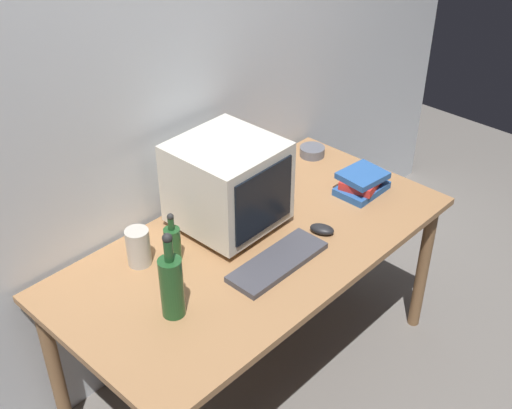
{
  "coord_description": "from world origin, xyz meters",
  "views": [
    {
      "loc": [
        -1.5,
        -1.42,
        2.3
      ],
      "look_at": [
        0.0,
        0.0,
        0.92
      ],
      "focal_mm": 46.06,
      "sensor_mm": 36.0,
      "label": 1
    }
  ],
  "objects_px": {
    "keyboard": "(278,262)",
    "book_stack": "(362,182)",
    "computer_mouse": "(322,229)",
    "bottle_short": "(173,243)",
    "crt_monitor": "(228,184)",
    "metal_canister": "(138,247)",
    "cd_spindle": "(312,151)",
    "bottle_tall": "(172,285)"
  },
  "relations": [
    {
      "from": "crt_monitor",
      "to": "computer_mouse",
      "type": "height_order",
      "value": "crt_monitor"
    },
    {
      "from": "computer_mouse",
      "to": "bottle_tall",
      "type": "height_order",
      "value": "bottle_tall"
    },
    {
      "from": "computer_mouse",
      "to": "cd_spindle",
      "type": "distance_m",
      "value": 0.63
    },
    {
      "from": "crt_monitor",
      "to": "metal_canister",
      "type": "height_order",
      "value": "crt_monitor"
    },
    {
      "from": "metal_canister",
      "to": "bottle_tall",
      "type": "bearing_deg",
      "value": -106.84
    },
    {
      "from": "bottle_tall",
      "to": "keyboard",
      "type": "bearing_deg",
      "value": -10.69
    },
    {
      "from": "metal_canister",
      "to": "computer_mouse",
      "type": "bearing_deg",
      "value": -31.45
    },
    {
      "from": "crt_monitor",
      "to": "bottle_tall",
      "type": "distance_m",
      "value": 0.56
    },
    {
      "from": "crt_monitor",
      "to": "bottle_short",
      "type": "xyz_separation_m",
      "value": [
        -0.31,
        -0.01,
        -0.11
      ]
    },
    {
      "from": "bottle_short",
      "to": "book_stack",
      "type": "relative_size",
      "value": 0.93
    },
    {
      "from": "keyboard",
      "to": "book_stack",
      "type": "relative_size",
      "value": 1.85
    },
    {
      "from": "crt_monitor",
      "to": "bottle_tall",
      "type": "xyz_separation_m",
      "value": [
        -0.5,
        -0.24,
        -0.07
      ]
    },
    {
      "from": "book_stack",
      "to": "computer_mouse",
      "type": "bearing_deg",
      "value": -169.55
    },
    {
      "from": "keyboard",
      "to": "metal_canister",
      "type": "bearing_deg",
      "value": 132.52
    },
    {
      "from": "keyboard",
      "to": "metal_canister",
      "type": "height_order",
      "value": "metal_canister"
    },
    {
      "from": "crt_monitor",
      "to": "metal_canister",
      "type": "relative_size",
      "value": 2.64
    },
    {
      "from": "keyboard",
      "to": "computer_mouse",
      "type": "height_order",
      "value": "computer_mouse"
    },
    {
      "from": "computer_mouse",
      "to": "book_stack",
      "type": "distance_m",
      "value": 0.37
    },
    {
      "from": "keyboard",
      "to": "book_stack",
      "type": "bearing_deg",
      "value": 6.7
    },
    {
      "from": "crt_monitor",
      "to": "bottle_tall",
      "type": "height_order",
      "value": "crt_monitor"
    },
    {
      "from": "computer_mouse",
      "to": "bottle_short",
      "type": "relative_size",
      "value": 0.48
    },
    {
      "from": "keyboard",
      "to": "book_stack",
      "type": "distance_m",
      "value": 0.64
    },
    {
      "from": "book_stack",
      "to": "metal_canister",
      "type": "bearing_deg",
      "value": 162.31
    },
    {
      "from": "computer_mouse",
      "to": "book_stack",
      "type": "relative_size",
      "value": 0.44
    },
    {
      "from": "computer_mouse",
      "to": "book_stack",
      "type": "xyz_separation_m",
      "value": [
        0.36,
        0.07,
        0.03
      ]
    },
    {
      "from": "cd_spindle",
      "to": "bottle_tall",
      "type": "bearing_deg",
      "value": -163.41
    },
    {
      "from": "cd_spindle",
      "to": "metal_canister",
      "type": "relative_size",
      "value": 0.8
    },
    {
      "from": "crt_monitor",
      "to": "cd_spindle",
      "type": "distance_m",
      "value": 0.71
    },
    {
      "from": "bottle_tall",
      "to": "book_stack",
      "type": "bearing_deg",
      "value": -0.63
    },
    {
      "from": "computer_mouse",
      "to": "book_stack",
      "type": "bearing_deg",
      "value": -9.9
    },
    {
      "from": "cd_spindle",
      "to": "keyboard",
      "type": "bearing_deg",
      "value": -149.44
    },
    {
      "from": "crt_monitor",
      "to": "metal_canister",
      "type": "xyz_separation_m",
      "value": [
        -0.41,
        0.06,
        -0.12
      ]
    },
    {
      "from": "crt_monitor",
      "to": "cd_spindle",
      "type": "relative_size",
      "value": 3.3
    },
    {
      "from": "computer_mouse",
      "to": "bottle_short",
      "type": "height_order",
      "value": "bottle_short"
    },
    {
      "from": "crt_monitor",
      "to": "computer_mouse",
      "type": "xyz_separation_m",
      "value": [
        0.21,
        -0.32,
        -0.17
      ]
    },
    {
      "from": "bottle_tall",
      "to": "bottle_short",
      "type": "bearing_deg",
      "value": 49.36
    },
    {
      "from": "crt_monitor",
      "to": "computer_mouse",
      "type": "distance_m",
      "value": 0.42
    },
    {
      "from": "bottle_tall",
      "to": "metal_canister",
      "type": "height_order",
      "value": "bottle_tall"
    },
    {
      "from": "bottle_tall",
      "to": "cd_spindle",
      "type": "xyz_separation_m",
      "value": [
        1.18,
        0.35,
        -0.11
      ]
    },
    {
      "from": "bottle_tall",
      "to": "book_stack",
      "type": "distance_m",
      "value": 1.08
    },
    {
      "from": "computer_mouse",
      "to": "bottle_tall",
      "type": "relative_size",
      "value": 0.3
    },
    {
      "from": "keyboard",
      "to": "bottle_short",
      "type": "relative_size",
      "value": 2.0
    }
  ]
}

